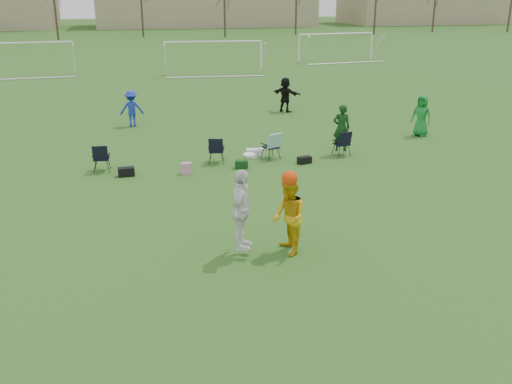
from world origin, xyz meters
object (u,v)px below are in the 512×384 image
object	(u,v)px
goal_mid	(213,48)
goal_right	(336,39)
fielder_blue	(132,109)
fielder_green_far	(422,116)
fielder_black	(285,95)
goal_left	(21,49)
center_contest	(267,213)

from	to	relation	value
goal_mid	goal_right	xyz separation A→B (m)	(12.00, 6.00, 0.00)
fielder_blue	goal_right	distance (m)	29.43
fielder_green_far	fielder_black	xyz separation A→B (m)	(-4.37, 6.37, -0.00)
fielder_black	goal_mid	bearing A→B (deg)	-34.79
fielder_blue	goal_left	xyz separation A→B (m)	(-7.62, 18.95, 1.10)
fielder_green_far	center_contest	size ratio (longest dim) A/B	0.70
fielder_blue	fielder_green_far	bearing A→B (deg)	156.58
fielder_blue	center_contest	size ratio (longest dim) A/B	0.65
fielder_blue	goal_right	bearing A→B (deg)	-131.24
fielder_black	center_contest	size ratio (longest dim) A/B	0.70
center_contest	goal_mid	world-z (taller)	center_contest
fielder_blue	goal_mid	world-z (taller)	goal_mid
fielder_black	goal_mid	xyz separation A→B (m)	(-1.48, 15.24, 1.03)
center_contest	goal_left	bearing A→B (deg)	107.34
center_contest	goal_mid	size ratio (longest dim) A/B	0.35
fielder_green_far	goal_left	size ratio (longest dim) A/B	0.24
fielder_green_far	center_contest	xyz separation A→B (m)	(-9.31, -10.13, 0.17)
goal_left	goal_right	world-z (taller)	same
fielder_blue	fielder_black	size ratio (longest dim) A/B	0.93
goal_left	goal_mid	world-z (taller)	same
center_contest	goal_left	xyz separation A→B (m)	(-10.53, 33.75, 0.85)
goal_mid	goal_right	bearing A→B (deg)	30.57
fielder_green_far	goal_right	world-z (taller)	goal_right
fielder_black	goal_right	distance (m)	23.73
fielder_blue	goal_right	xyz separation A→B (m)	(18.38, 22.95, 1.10)
fielder_blue	fielder_black	bearing A→B (deg)	-170.29
fielder_black	goal_left	size ratio (longest dim) A/B	0.24
fielder_blue	fielder_black	distance (m)	8.05
center_contest	goal_right	distance (m)	40.80
fielder_green_far	goal_left	xyz separation A→B (m)	(-19.85, 23.62, 1.03)
fielder_black	goal_left	distance (m)	23.20
fielder_blue	fielder_green_far	distance (m)	13.09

